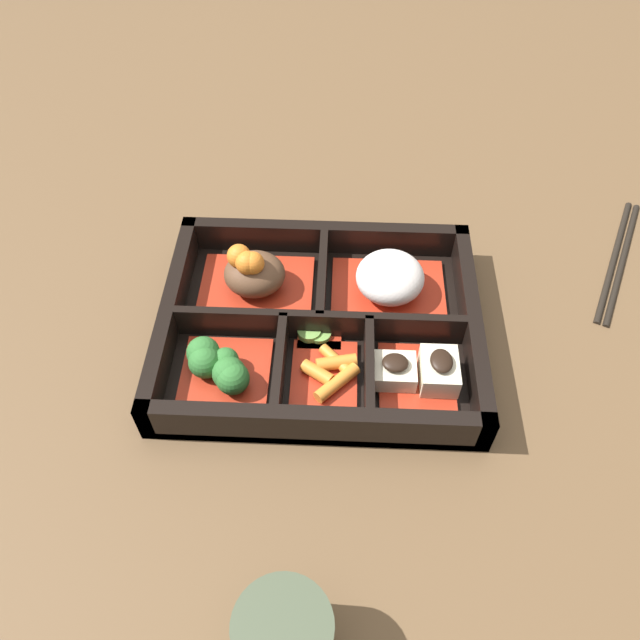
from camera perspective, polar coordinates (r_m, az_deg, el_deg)
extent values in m
plane|color=brown|center=(0.62, 0.00, -1.45)|extent=(3.00, 3.00, 0.00)
cube|color=black|center=(0.62, 0.00, -1.17)|extent=(0.30, 0.24, 0.01)
cube|color=black|center=(0.54, -0.53, -9.65)|extent=(0.30, 0.01, 0.04)
cube|color=black|center=(0.68, 0.41, 7.30)|extent=(0.30, 0.01, 0.04)
cube|color=black|center=(0.62, -13.40, 0.26)|extent=(0.01, 0.24, 0.04)
cube|color=black|center=(0.62, 13.57, -0.63)|extent=(0.01, 0.24, 0.04)
cube|color=black|center=(0.60, -0.03, -0.74)|extent=(0.28, 0.01, 0.04)
cube|color=black|center=(0.57, -3.68, -4.54)|extent=(0.01, 0.10, 0.04)
cube|color=black|center=(0.57, 4.46, -4.82)|extent=(0.01, 0.10, 0.04)
cube|color=black|center=(0.63, 0.19, 3.30)|extent=(0.01, 0.11, 0.04)
cube|color=#B22D19|center=(0.65, -5.84, 2.85)|extent=(0.12, 0.09, 0.01)
ellipsoid|color=brown|center=(0.63, -6.00, 4.20)|extent=(0.06, 0.06, 0.04)
sphere|color=orange|center=(0.61, -6.67, 5.21)|extent=(0.02, 0.02, 0.02)
sphere|color=orange|center=(0.61, -6.17, 5.20)|extent=(0.02, 0.02, 0.02)
sphere|color=orange|center=(0.62, -7.42, 5.82)|extent=(0.02, 0.02, 0.02)
cube|color=#B22D19|center=(0.64, 6.24, 2.47)|extent=(0.12, 0.09, 0.01)
ellipsoid|color=silver|center=(0.63, 6.42, 3.91)|extent=(0.07, 0.07, 0.04)
cube|color=#B22D19|center=(0.59, -8.59, -4.76)|extent=(0.08, 0.08, 0.01)
sphere|color=#2D6B2D|center=(0.57, -10.48, -3.79)|extent=(0.03, 0.03, 0.03)
sphere|color=#2D6B2D|center=(0.57, -10.23, -4.05)|extent=(0.03, 0.03, 0.03)
sphere|color=#2D6B2D|center=(0.57, -8.63, -3.70)|extent=(0.02, 0.02, 0.02)
sphere|color=#2D6B2D|center=(0.56, -7.99, -5.29)|extent=(0.03, 0.03, 0.03)
sphere|color=#2D6B2D|center=(0.58, -10.63, -2.96)|extent=(0.03, 0.03, 0.03)
sphere|color=#2D6B2D|center=(0.56, -8.30, -4.86)|extent=(0.03, 0.03, 0.03)
cube|color=#B22D19|center=(0.58, 0.38, -5.13)|extent=(0.06, 0.08, 0.01)
cylinder|color=orange|center=(0.58, 1.59, -3.79)|extent=(0.04, 0.04, 0.01)
cylinder|color=orange|center=(0.57, 1.50, -3.92)|extent=(0.04, 0.02, 0.01)
cylinder|color=orange|center=(0.57, -0.49, -4.84)|extent=(0.03, 0.03, 0.01)
cylinder|color=orange|center=(0.56, 1.56, -5.75)|extent=(0.04, 0.04, 0.01)
cube|color=#B22D19|center=(0.58, 8.80, -5.37)|extent=(0.07, 0.08, 0.01)
cube|color=beige|center=(0.57, 6.77, -4.66)|extent=(0.04, 0.03, 0.02)
ellipsoid|color=black|center=(0.56, 6.90, -3.90)|extent=(0.02, 0.02, 0.01)
cube|color=beige|center=(0.57, 10.82, -4.61)|extent=(0.03, 0.04, 0.02)
ellipsoid|color=black|center=(0.56, 11.05, -3.69)|extent=(0.02, 0.03, 0.01)
cube|color=#B22D19|center=(0.61, -0.31, -1.27)|extent=(0.04, 0.04, 0.01)
cylinder|color=#75A84C|center=(0.61, -0.89, -0.37)|extent=(0.02, 0.02, 0.01)
cylinder|color=#75A84C|center=(0.60, -0.98, -1.08)|extent=(0.02, 0.02, 0.01)
cylinder|color=#75A84C|center=(0.60, -0.48, -1.22)|extent=(0.02, 0.02, 0.00)
cylinder|color=#424C38|center=(0.47, -3.25, -27.06)|extent=(0.07, 0.07, 0.07)
cylinder|color=#597A38|center=(0.44, -3.45, -26.22)|extent=(0.05, 0.05, 0.01)
cylinder|color=black|center=(0.76, 25.36, 5.21)|extent=(0.09, 0.19, 0.01)
cylinder|color=black|center=(0.76, 26.00, 4.97)|extent=(0.09, 0.19, 0.01)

